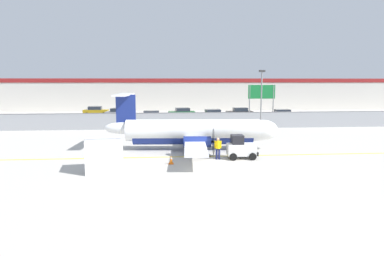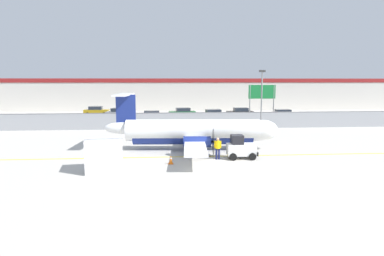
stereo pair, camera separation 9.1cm
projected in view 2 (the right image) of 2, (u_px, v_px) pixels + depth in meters
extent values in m
plane|color=#BCB7AD|center=(209.00, 162.00, 25.54)|extent=(140.00, 140.00, 0.00)
cube|color=yellow|center=(206.00, 156.00, 27.51)|extent=(84.00, 0.20, 0.01)
cube|color=gray|center=(191.00, 121.00, 43.18)|extent=(98.00, 0.04, 2.00)
cylinder|color=slate|center=(191.00, 113.00, 43.03)|extent=(98.00, 0.10, 0.10)
cube|color=#38383A|center=(186.00, 118.00, 54.66)|extent=(98.00, 17.00, 0.12)
cube|color=beige|center=(180.00, 94.00, 72.49)|extent=(91.00, 8.00, 6.50)
cube|color=maroon|center=(181.00, 80.00, 68.15)|extent=(91.00, 0.20, 0.80)
cylinder|color=white|center=(193.00, 130.00, 29.92)|extent=(11.73, 2.68, 1.90)
ellipsoid|color=white|center=(262.00, 130.00, 29.99)|extent=(2.80, 1.98, 1.80)
ellipsoid|color=white|center=(123.00, 128.00, 29.83)|extent=(3.34, 1.26, 1.05)
cylinder|color=navy|center=(193.00, 136.00, 29.99)|extent=(10.51, 2.18, 1.48)
cube|color=white|center=(194.00, 137.00, 30.00)|extent=(2.67, 16.07, 0.18)
cylinder|color=navy|center=(196.00, 132.00, 32.58)|extent=(2.26, 1.05, 0.90)
cone|color=black|center=(208.00, 132.00, 32.59)|extent=(0.48, 0.47, 0.44)
cylinder|color=#262626|center=(209.00, 132.00, 32.59)|extent=(0.18, 2.10, 2.10)
cylinder|color=navy|center=(197.00, 142.00, 27.43)|extent=(2.26, 1.05, 0.90)
cone|color=black|center=(211.00, 142.00, 27.44)|extent=(0.48, 0.47, 0.44)
cylinder|color=#262626|center=(213.00, 142.00, 27.44)|extent=(0.18, 2.10, 2.10)
cube|color=navy|center=(126.00, 113.00, 29.64)|extent=(1.71, 0.29, 3.10)
cube|color=white|center=(124.00, 95.00, 29.43)|extent=(1.42, 4.86, 0.14)
cylinder|color=#59595B|center=(239.00, 141.00, 30.10)|extent=(0.15, 0.15, 0.97)
cylinder|color=black|center=(239.00, 146.00, 30.17)|extent=(0.61, 0.26, 0.60)
cylinder|color=#59595B|center=(189.00, 136.00, 32.23)|extent=(0.15, 0.15, 0.90)
cylinder|color=black|center=(189.00, 141.00, 32.30)|extent=(0.77, 0.27, 0.76)
cylinder|color=#59595B|center=(190.00, 145.00, 27.86)|extent=(0.15, 0.15, 0.90)
cylinder|color=black|center=(190.00, 151.00, 27.92)|extent=(0.77, 0.27, 0.76)
cube|color=silver|center=(241.00, 149.00, 26.61)|extent=(2.21, 1.12, 0.90)
cube|color=black|center=(237.00, 139.00, 26.48)|extent=(0.91, 1.01, 0.70)
cube|color=black|center=(256.00, 153.00, 26.73)|extent=(0.17, 1.10, 0.30)
cylinder|color=black|center=(249.00, 153.00, 27.32)|extent=(0.56, 0.18, 0.56)
cylinder|color=black|center=(253.00, 157.00, 26.13)|extent=(0.56, 0.18, 0.56)
cylinder|color=black|center=(230.00, 154.00, 27.21)|extent=(0.56, 0.18, 0.56)
cylinder|color=black|center=(233.00, 157.00, 26.03)|extent=(0.56, 0.18, 0.56)
cylinder|color=#191E4C|center=(216.00, 154.00, 26.43)|extent=(0.20, 0.20, 0.85)
cylinder|color=#191E4C|center=(219.00, 154.00, 26.39)|extent=(0.20, 0.20, 0.85)
cylinder|color=yellow|center=(218.00, 145.00, 26.31)|extent=(0.42, 0.42, 0.60)
cylinder|color=yellow|center=(215.00, 144.00, 26.35)|extent=(0.12, 0.12, 0.55)
cylinder|color=yellow|center=(221.00, 144.00, 26.27)|extent=(0.12, 0.12, 0.55)
sphere|color=tan|center=(218.00, 139.00, 26.25)|extent=(0.22, 0.22, 0.22)
cube|color=silver|center=(104.00, 155.00, 22.88)|extent=(2.69, 2.36, 2.20)
cube|color=#333338|center=(104.00, 155.00, 22.88)|extent=(2.42, 0.47, 2.20)
cube|color=orange|center=(171.00, 164.00, 25.02)|extent=(0.36, 0.36, 0.04)
cone|color=orange|center=(171.00, 159.00, 24.97)|extent=(0.28, 0.28, 0.60)
cylinder|color=white|center=(171.00, 158.00, 24.96)|extent=(0.17, 0.17, 0.08)
cube|color=orange|center=(236.00, 153.00, 28.86)|extent=(0.36, 0.36, 0.04)
cone|color=orange|center=(236.00, 149.00, 28.82)|extent=(0.28, 0.28, 0.60)
cylinder|color=white|center=(236.00, 148.00, 28.81)|extent=(0.17, 0.17, 0.08)
cube|color=#B28C19|center=(97.00, 112.00, 58.80)|extent=(4.24, 1.81, 0.80)
cube|color=#262D38|center=(96.00, 108.00, 58.70)|extent=(2.24, 1.62, 0.56)
cylinder|color=black|center=(106.00, 113.00, 59.88)|extent=(0.61, 0.22, 0.60)
cylinder|color=black|center=(104.00, 114.00, 58.11)|extent=(0.61, 0.22, 0.60)
cylinder|color=black|center=(89.00, 113.00, 59.59)|extent=(0.61, 0.22, 0.60)
cylinder|color=black|center=(87.00, 114.00, 57.82)|extent=(0.61, 0.22, 0.60)
cube|color=gray|center=(120.00, 114.00, 54.83)|extent=(4.36, 2.16, 0.80)
cube|color=#262D38|center=(119.00, 110.00, 54.74)|extent=(2.36, 1.80, 0.56)
cylinder|color=black|center=(130.00, 116.00, 55.72)|extent=(0.62, 0.27, 0.60)
cylinder|color=black|center=(127.00, 117.00, 53.93)|extent=(0.62, 0.27, 0.60)
cylinder|color=black|center=(113.00, 115.00, 55.81)|extent=(0.62, 0.27, 0.60)
cylinder|color=black|center=(110.00, 117.00, 54.03)|extent=(0.62, 0.27, 0.60)
cube|color=#B28C19|center=(151.00, 117.00, 50.00)|extent=(4.20, 1.71, 0.80)
cube|color=#262D38|center=(152.00, 113.00, 49.92)|extent=(2.20, 1.56, 0.56)
cylinder|color=black|center=(141.00, 120.00, 49.04)|extent=(0.60, 0.20, 0.60)
cylinder|color=black|center=(142.00, 119.00, 50.82)|extent=(0.60, 0.20, 0.60)
cylinder|color=black|center=(160.00, 120.00, 49.27)|extent=(0.60, 0.20, 0.60)
cylinder|color=black|center=(160.00, 119.00, 51.04)|extent=(0.60, 0.20, 0.60)
cube|color=#19662D|center=(182.00, 114.00, 55.45)|extent=(4.38, 2.21, 0.80)
cube|color=#262D38|center=(183.00, 110.00, 55.39)|extent=(2.38, 1.82, 0.56)
cylinder|color=black|center=(174.00, 116.00, 54.34)|extent=(0.62, 0.27, 0.60)
cylinder|color=black|center=(173.00, 115.00, 56.09)|extent=(0.62, 0.27, 0.60)
cylinder|color=black|center=(192.00, 116.00, 54.91)|extent=(0.62, 0.27, 0.60)
cylinder|color=black|center=(189.00, 115.00, 56.65)|extent=(0.62, 0.27, 0.60)
cube|color=#B28C19|center=(212.00, 116.00, 52.39)|extent=(4.36, 2.15, 0.80)
cube|color=#262D38|center=(213.00, 111.00, 52.32)|extent=(2.36, 1.79, 0.56)
cylinder|color=black|center=(205.00, 119.00, 51.29)|extent=(0.62, 0.26, 0.60)
cylinder|color=black|center=(202.00, 117.00, 53.05)|extent=(0.62, 0.26, 0.60)
cylinder|color=black|center=(223.00, 118.00, 51.81)|extent=(0.62, 0.26, 0.60)
cylinder|color=black|center=(219.00, 117.00, 53.57)|extent=(0.62, 0.26, 0.60)
cube|color=black|center=(240.00, 114.00, 55.74)|extent=(4.27, 1.88, 0.80)
cube|color=#262D38|center=(241.00, 109.00, 55.67)|extent=(2.27, 1.65, 0.56)
cylinder|color=black|center=(233.00, 116.00, 54.73)|extent=(0.61, 0.23, 0.60)
cylinder|color=black|center=(230.00, 115.00, 56.50)|extent=(0.61, 0.23, 0.60)
cylinder|color=black|center=(250.00, 116.00, 55.07)|extent=(0.61, 0.23, 0.60)
cylinder|color=black|center=(247.00, 115.00, 56.84)|extent=(0.61, 0.23, 0.60)
cube|color=#B28C19|center=(284.00, 116.00, 52.32)|extent=(4.24, 1.80, 0.80)
cube|color=#262D38|center=(283.00, 111.00, 52.21)|extent=(2.24, 1.61, 0.56)
cylinder|color=black|center=(291.00, 117.00, 53.33)|extent=(0.60, 0.21, 0.60)
cylinder|color=black|center=(295.00, 118.00, 51.55)|extent=(0.60, 0.21, 0.60)
cylinder|color=black|center=(273.00, 117.00, 53.17)|extent=(0.60, 0.21, 0.60)
cylinder|color=black|center=(276.00, 118.00, 51.39)|extent=(0.60, 0.21, 0.60)
cylinder|color=slate|center=(261.00, 103.00, 39.89)|extent=(0.16, 0.16, 7.00)
cube|color=#333333|center=(262.00, 71.00, 39.39)|extent=(0.70, 0.30, 0.24)
cylinder|color=slate|center=(250.00, 106.00, 45.05)|extent=(0.14, 0.14, 5.50)
cylinder|color=slate|center=(273.00, 106.00, 45.30)|extent=(0.14, 0.14, 5.50)
cube|color=#14662D|center=(262.00, 92.00, 44.92)|extent=(3.60, 0.10, 1.80)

